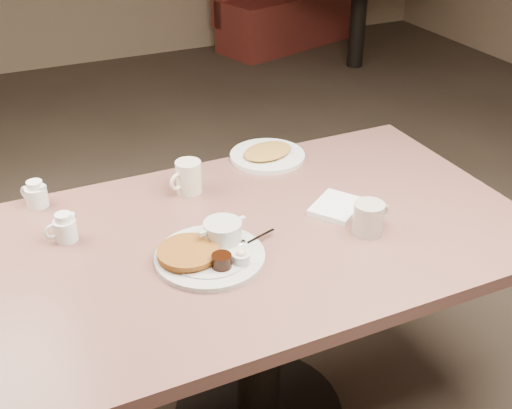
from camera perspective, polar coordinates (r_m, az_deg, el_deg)
name	(u,v)px	position (r m, az deg, el deg)	size (l,w,h in m)	color
diner_table	(259,279)	(1.86, 0.26, -6.66)	(1.50, 0.90, 0.75)	#84564C
main_plate	(210,250)	(1.64, -4.17, -4.06)	(0.37, 0.33, 0.07)	#B8B7B3
coffee_mug_near	(369,217)	(1.75, 10.09, -1.15)	(0.12, 0.10, 0.09)	#B3A599
napkin	(336,207)	(1.86, 7.21, -0.21)	(0.19, 0.18, 0.02)	silver
coffee_mug_far	(188,177)	(1.93, -6.10, 2.46)	(0.12, 0.10, 0.10)	beige
creamer_left	(65,228)	(1.77, -16.76, -2.04)	(0.09, 0.08, 0.08)	white
creamer_right	(36,195)	(1.96, -19.09, 0.84)	(0.08, 0.09, 0.08)	white
hash_plate	(267,154)	(2.14, 1.03, 4.52)	(0.32, 0.32, 0.04)	silver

